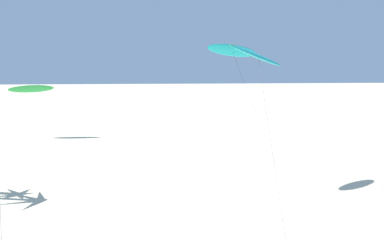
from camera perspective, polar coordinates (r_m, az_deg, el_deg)
The scene contains 3 objects.
flying_kite_0 at distance 36.88m, azimuth 5.35°, elevation 9.09°, with size 6.03×8.07×12.05m.
flying_kite_3 at distance 29.24m, azimuth 8.73°, elevation 8.27°, with size 5.79×11.01×11.90m.
flying_kite_5 at distance 60.04m, azimuth -20.45°, elevation 3.87°, with size 5.99×7.97×7.02m.
Camera 1 is at (-0.86, 2.49, 11.20)m, focal length 40.51 mm.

